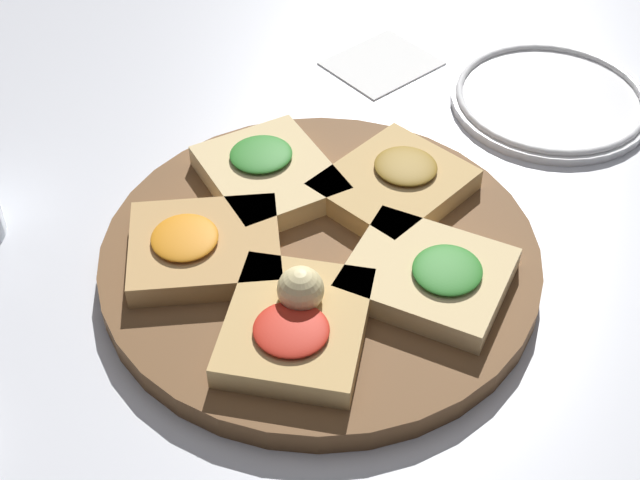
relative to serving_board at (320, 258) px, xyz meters
The scene contains 9 objects.
ground_plane 0.01m from the serving_board, ahead, with size 3.00×3.00×0.00m, color silver.
serving_board is the anchor object (origin of this frame).
focaccia_slice_0 0.11m from the serving_board, 94.71° to the right, with size 0.13×0.15×0.03m.
focaccia_slice_1 0.11m from the serving_board, 27.56° to the right, with size 0.18×0.17×0.03m.
focaccia_slice_2 0.11m from the serving_board, 45.59° to the left, with size 0.18×0.18×0.06m.
focaccia_slice_3 0.11m from the serving_board, 121.01° to the left, with size 0.17×0.18×0.03m.
focaccia_slice_4 0.11m from the serving_board, 166.84° to the right, with size 0.16×0.14×0.03m.
plate_left 0.38m from the serving_board, 168.71° to the right, with size 0.23×0.23×0.02m.
napkin_stack 0.36m from the serving_board, 135.70° to the right, with size 0.12×0.10×0.00m, color white.
Camera 1 is at (0.33, 0.50, 0.61)m, focal length 50.00 mm.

